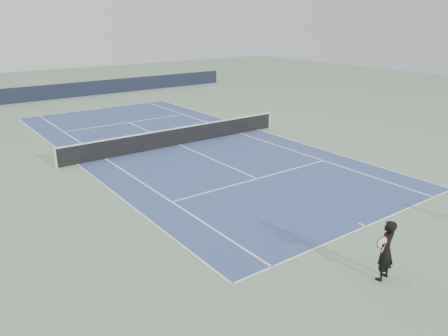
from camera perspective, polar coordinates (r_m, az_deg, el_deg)
ground at (r=23.41m, az=-5.87°, el=3.02°), size 80.00×80.00×0.00m
court_surface at (r=23.41m, az=-5.87°, el=3.03°), size 10.97×23.77×0.01m
tennis_net at (r=23.28m, az=-5.91°, el=4.21°), size 12.90×0.10×1.07m
windscreen_far at (r=39.45m, az=-19.45°, el=9.55°), size 30.00×0.25×1.20m
tennis_player at (r=12.06m, az=20.34°, el=-10.05°), size 0.80×0.55×1.66m
tennis_ball at (r=12.59m, az=23.20°, el=-13.38°), size 0.06×0.06×0.06m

